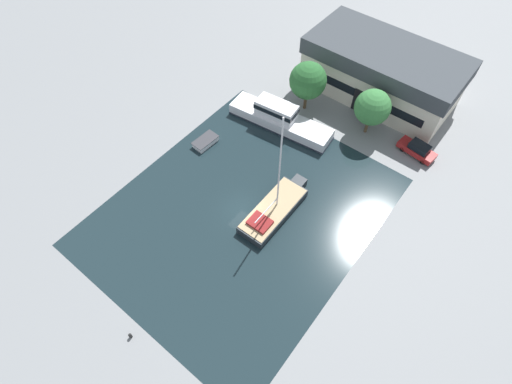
% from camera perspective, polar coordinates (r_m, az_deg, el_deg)
% --- Properties ---
extents(ground_plane, '(440.00, 440.00, 0.00)m').
position_cam_1_polar(ground_plane, '(42.96, -1.89, -2.72)').
color(ground_plane, gray).
extents(water_canal, '(25.13, 30.46, 0.01)m').
position_cam_1_polar(water_canal, '(42.96, -1.89, -2.72)').
color(water_canal, '#19282D').
rests_on(water_canal, ground).
extents(warehouse_building, '(19.70, 9.85, 6.86)m').
position_cam_1_polar(warehouse_building, '(56.02, 17.60, 16.05)').
color(warehouse_building, beige).
rests_on(warehouse_building, ground).
extents(quay_tree_near_building, '(4.29, 4.29, 6.14)m').
position_cam_1_polar(quay_tree_near_building, '(49.59, 16.31, 11.53)').
color(quay_tree_near_building, brown).
rests_on(quay_tree_near_building, ground).
extents(quay_tree_by_water, '(4.62, 4.62, 6.73)m').
position_cam_1_polar(quay_tree_by_water, '(51.11, 7.43, 15.50)').
color(quay_tree_by_water, brown).
rests_on(quay_tree_by_water, ground).
extents(parked_car, '(4.67, 2.31, 1.66)m').
position_cam_1_polar(parked_car, '(50.98, 22.07, 5.68)').
color(parked_car, maroon).
rests_on(parked_car, ground).
extents(sailboat_moored, '(3.26, 9.69, 13.46)m').
position_cam_1_polar(sailboat_moored, '(42.36, 2.61, -2.48)').
color(sailboat_moored, '#23282D').
rests_on(sailboat_moored, water_canal).
extents(motor_cruiser, '(13.77, 4.63, 3.28)m').
position_cam_1_polar(motor_cruiser, '(50.53, 3.35, 10.50)').
color(motor_cruiser, silver).
rests_on(motor_cruiser, water_canal).
extents(small_dinghy, '(1.90, 3.25, 0.69)m').
position_cam_1_polar(small_dinghy, '(49.16, -7.24, 7.17)').
color(small_dinghy, white).
rests_on(small_dinghy, water_canal).
extents(mooring_bollard, '(0.29, 0.29, 0.64)m').
position_cam_1_polar(mooring_bollard, '(38.63, -17.52, -18.98)').
color(mooring_bollard, black).
rests_on(mooring_bollard, ground).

